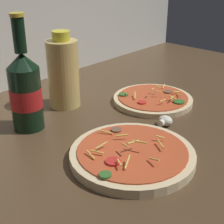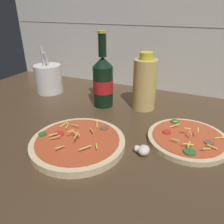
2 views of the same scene
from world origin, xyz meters
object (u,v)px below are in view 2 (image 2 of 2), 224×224
Objects in this scene: oil_bottle at (145,84)px; pizza_far at (188,139)px; pizza_near at (78,143)px; mushroom_left at (143,150)px; beer_bottle at (103,81)px; utensil_crock at (49,78)px.

pizza_far is at bearing -42.96° from oil_bottle.
mushroom_left is (17.38, 3.79, 0.16)cm from pizza_near.
pizza_far is 36.72cm from beer_bottle.
beer_bottle is 34.49cm from mushroom_left.
pizza_near is 6.80× the size of mushroom_left.
beer_bottle is 15.37cm from oil_bottle.
pizza_near is 46.53cm from utensil_crock.
pizza_far is 14.73cm from mushroom_left.
pizza_near is 1.15× the size of pizza_far.
mushroom_left is (23.25, -24.01, -8.52)cm from beer_bottle.
mushroom_left is (-9.88, -10.92, 0.39)cm from pizza_far.
pizza_near is 0.95× the size of beer_bottle.
pizza_far is 0.82× the size of beer_bottle.
mushroom_left is at bearing -132.15° from pizza_far.
pizza_far is at bearing -14.91° from utensil_crock.
oil_bottle is 30.32cm from mushroom_left.
beer_bottle reaches higher than utensil_crock.
pizza_far is 5.91× the size of mushroom_left.
oil_bottle is 1.02× the size of utensil_crock.
oil_bottle reaches higher than mushroom_left.
beer_bottle is at bearing 134.08° from mushroom_left.
utensil_crock is at bearing 137.76° from pizza_near.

